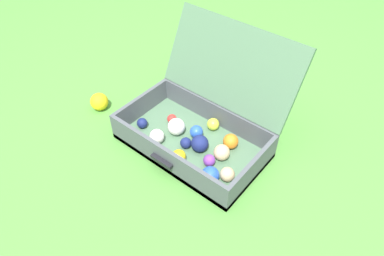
% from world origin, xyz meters
% --- Properties ---
extents(ground_plane, '(16.00, 16.00, 0.00)m').
position_xyz_m(ground_plane, '(0.00, 0.00, 0.00)').
color(ground_plane, '#4C8C38').
extents(open_suitcase, '(0.65, 0.57, 0.48)m').
position_xyz_m(open_suitcase, '(-0.04, 0.03, 0.11)').
color(open_suitcase, '#4C7051').
rests_on(open_suitcase, ground).
extents(stray_ball_on_grass, '(0.09, 0.09, 0.09)m').
position_xyz_m(stray_ball_on_grass, '(-0.58, -0.12, 0.05)').
color(stray_ball_on_grass, yellow).
rests_on(stray_ball_on_grass, ground).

